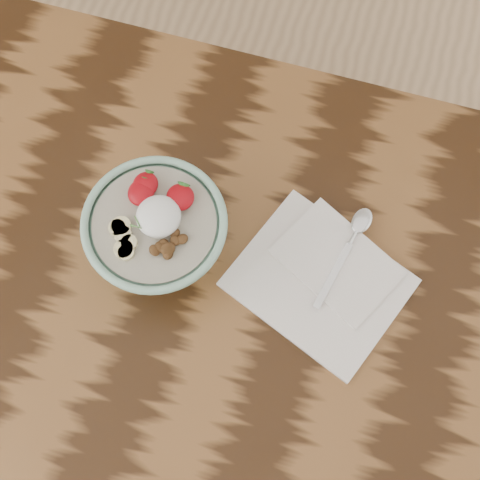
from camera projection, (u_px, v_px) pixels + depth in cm
name	position (u px, v px, depth cm)	size (l,w,h in cm)	color
table	(285.00, 344.00, 107.66)	(160.00, 90.00, 75.00)	black
breakfast_bowl	(158.00, 232.00, 96.53)	(20.55, 20.55, 14.02)	#8BBCA4
napkin	(323.00, 278.00, 100.96)	(29.69, 27.12, 1.49)	white
spoon	(355.00, 234.00, 101.94)	(5.98, 17.86, 0.94)	silver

